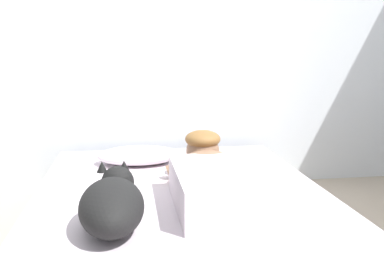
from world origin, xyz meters
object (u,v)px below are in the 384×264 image
(bed, at_px, (182,222))
(cell_phone, at_px, (232,226))
(coffee_cup, at_px, (194,166))
(pillow, at_px, (139,155))
(person_lying, at_px, (215,177))
(dog, at_px, (113,203))

(bed, height_order, cell_phone, cell_phone)
(coffee_cup, height_order, cell_phone, coffee_cup)
(pillow, distance_m, person_lying, 0.80)
(person_lying, bearing_deg, coffee_cup, 93.99)
(bed, relative_size, coffee_cup, 16.58)
(dog, height_order, cell_phone, dog)
(person_lying, height_order, cell_phone, person_lying)
(person_lying, distance_m, cell_phone, 0.39)
(dog, bearing_deg, person_lying, 31.70)
(bed, bearing_deg, cell_phone, -73.49)
(bed, relative_size, person_lying, 2.25)
(person_lying, xyz_separation_m, dog, (-0.49, -0.30, -0.00))
(cell_phone, bearing_deg, pillow, 107.65)
(pillow, distance_m, cell_phone, 1.15)
(cell_phone, bearing_deg, coffee_cup, 91.86)
(bed, xyz_separation_m, coffee_cup, (0.12, 0.36, 0.20))
(bed, height_order, coffee_cup, coffee_cup)
(bed, height_order, pillow, pillow)
(bed, distance_m, person_lying, 0.33)
(bed, distance_m, coffee_cup, 0.43)
(pillow, xyz_separation_m, cell_phone, (0.35, -1.09, -0.05))
(person_lying, bearing_deg, dog, -148.30)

